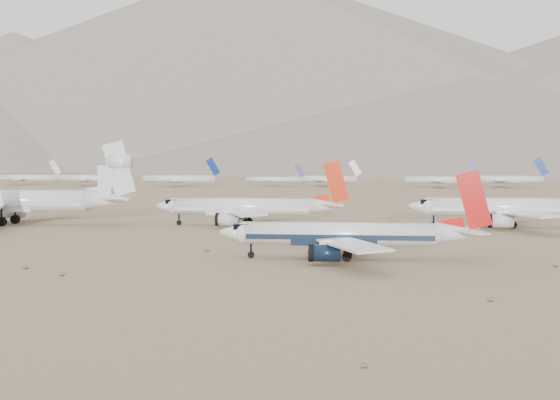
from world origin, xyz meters
name	(u,v)px	position (x,y,z in m)	size (l,w,h in m)	color
ground	(388,266)	(0.00, 0.00, 0.00)	(7000.00, 7000.00, 0.00)	#7C6648
main_airliner	(351,235)	(-5.61, 6.82, 3.91)	(40.26, 39.33, 14.21)	silver
row2_gold_tail	(513,208)	(30.13, 68.53, 4.58)	(45.97, 44.96, 16.37)	silver
row2_orange_tail	(250,207)	(-31.06, 66.43, 4.37)	(43.67, 42.72, 15.58)	silver
row2_white_trijet	(14,200)	(-87.64, 62.32, 5.88)	(57.29, 55.99, 20.30)	silver
distant_storage_row	(298,179)	(-43.98, 330.13, 4.44)	(473.32, 57.93, 14.74)	silver
mountain_range	(404,81)	(70.18, 1648.01, 190.32)	(7354.00, 3024.00, 470.00)	slate
desert_scrub	(438,304)	(4.64, -31.77, 0.29)	(261.14, 121.67, 0.63)	brown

